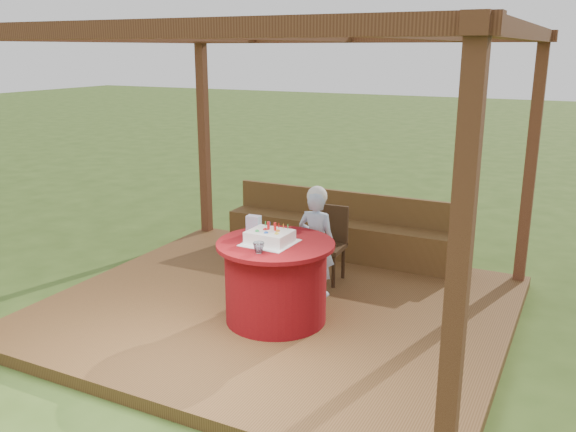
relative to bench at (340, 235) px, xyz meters
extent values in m
plane|color=#35511B|center=(0.00, -1.72, -0.38)|extent=(60.00, 60.00, 0.00)
cube|color=brown|center=(0.00, -1.72, -0.32)|extent=(4.50, 4.00, 0.12)
cube|color=brown|center=(2.13, -3.60, 1.03)|extent=(0.12, 0.12, 2.60)
cube|color=brown|center=(-2.13, 0.16, 1.03)|extent=(0.12, 0.12, 2.60)
cube|color=brown|center=(2.13, 0.16, 1.03)|extent=(0.12, 0.12, 2.60)
cube|color=brown|center=(0.00, -3.60, 2.40)|extent=(4.50, 0.14, 0.12)
cube|color=brown|center=(0.00, 0.16, 2.40)|extent=(4.50, 0.14, 0.12)
cube|color=brown|center=(-2.13, -1.72, 2.40)|extent=(0.14, 4.00, 0.12)
cube|color=brown|center=(2.13, -1.72, 2.40)|extent=(0.14, 4.00, 0.12)
cube|color=brown|center=(-1.30, -1.72, 2.40)|extent=(0.10, 3.70, 0.10)
cube|color=brown|center=(0.00, -1.72, 2.40)|extent=(0.10, 3.70, 0.10)
cube|color=brown|center=(1.30, -1.72, 2.40)|extent=(0.10, 3.70, 0.10)
cube|color=brown|center=(0.00, -0.02, -0.04)|extent=(3.00, 0.42, 0.45)
cube|color=brown|center=(0.00, 0.16, 0.36)|extent=(3.00, 0.06, 0.35)
cylinder|color=maroon|center=(0.16, -2.04, 0.11)|extent=(0.97, 0.97, 0.75)
cylinder|color=maroon|center=(0.16, -2.04, 0.50)|extent=(1.12, 1.12, 0.04)
cube|color=#321F10|center=(0.17, -0.88, 0.13)|extent=(0.41, 0.41, 0.05)
cylinder|color=#321F10|center=(0.02, -1.05, -0.07)|extent=(0.04, 0.04, 0.39)
cylinder|color=#321F10|center=(0.34, -1.03, -0.07)|extent=(0.04, 0.04, 0.39)
cylinder|color=#321F10|center=(0.01, -0.73, -0.07)|extent=(0.04, 0.04, 0.39)
cylinder|color=#321F10|center=(0.33, -0.72, -0.07)|extent=(0.04, 0.04, 0.39)
cube|color=#321F10|center=(0.17, -0.71, 0.35)|extent=(0.39, 0.05, 0.45)
imported|color=#94B4DB|center=(0.24, -1.29, 0.30)|extent=(0.42, 0.29, 1.14)
sphere|color=white|center=(0.24, -1.29, 0.81)|extent=(0.21, 0.21, 0.21)
cube|color=white|center=(0.12, -2.09, 0.52)|extent=(0.46, 0.46, 0.01)
cube|color=white|center=(0.12, -2.09, 0.58)|extent=(0.40, 0.33, 0.11)
cylinder|color=red|center=(0.09, -2.05, 0.68)|extent=(0.03, 0.03, 0.08)
cylinder|color=red|center=(0.16, -2.05, 0.68)|extent=(0.03, 0.03, 0.08)
sphere|color=green|center=(0.02, -2.15, 0.65)|extent=(0.04, 0.04, 0.04)
sphere|color=blue|center=(0.12, -2.16, 0.65)|extent=(0.04, 0.04, 0.04)
sphere|color=yellow|center=(0.22, -2.14, 0.65)|extent=(0.04, 0.04, 0.04)
sphere|color=red|center=(0.06, -2.07, 0.65)|extent=(0.04, 0.04, 0.04)
sphere|color=orange|center=(0.19, -2.06, 0.65)|extent=(0.04, 0.04, 0.04)
cube|color=#E695C2|center=(-0.15, -1.91, 0.61)|extent=(0.14, 0.10, 0.19)
imported|color=white|center=(0.17, -2.37, 0.57)|extent=(0.13, 0.13, 0.10)
camera|label=1|loc=(2.71, -6.84, 2.28)|focal=38.00mm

